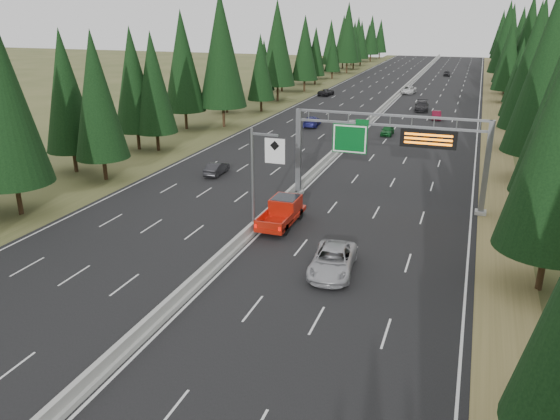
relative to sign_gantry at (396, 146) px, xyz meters
The scene contains 19 objects.
road 46.29m from the sign_gantry, 101.18° to the left, with size 32.00×260.00×0.08m, color black.
shoulder_right 46.28m from the sign_gantry, 78.86° to the left, with size 3.60×260.00×0.06m, color olive.
shoulder_left 52.70m from the sign_gantry, 120.63° to the left, with size 3.60×260.00×0.06m, color #424A22.
median_barrier 46.25m from the sign_gantry, 101.18° to the left, with size 0.70×260.00×0.85m.
sign_gantry is the anchor object (origin of this frame).
hov_sign_pole 12.96m from the sign_gantry, 130.04° to the right, with size 2.80×0.50×8.00m.
tree_row_right 35.25m from the sign_gantry, 67.66° to the left, with size 11.61×243.50×18.97m.
tree_row_left 40.33m from the sign_gantry, 139.66° to the left, with size 11.70×245.20×18.84m.
silver_minivan 15.12m from the sign_gantry, 96.33° to the right, with size 2.63×5.71×1.59m, color #A6A6AB.
red_pickup 11.15m from the sign_gantry, 135.63° to the right, with size 2.20×6.15×2.00m.
car_ahead_green 29.34m from the sign_gantry, 99.89° to the left, with size 1.50×3.72×1.27m, color #124E1F.
car_ahead_dkred 42.81m from the sign_gantry, 89.52° to the left, with size 1.36×3.91×1.29m, color #5B0D1E.
car_ahead_dkgrey 50.17m from the sign_gantry, 93.00° to the left, with size 2.23×5.49×1.59m, color black.
car_ahead_white 70.70m from the sign_gantry, 95.94° to the left, with size 2.42×5.24×1.46m, color silver.
car_ahead_far 107.08m from the sign_gantry, 91.10° to the left, with size 1.61×4.01×1.36m, color black.
car_onc_near 19.26m from the sign_gantry, 169.62° to the left, with size 1.35×3.88×1.28m, color black.
car_onc_blue 35.28m from the sign_gantry, 117.85° to the left, with size 2.06×5.06×1.47m, color navy.
car_onc_white 32.78m from the sign_gantry, 108.71° to the left, with size 1.69×4.21×1.43m, color silver.
car_onc_far 66.04m from the sign_gantry, 110.01° to the left, with size 2.21×4.79×1.33m, color black.
Camera 1 is at (14.76, -10.42, 15.82)m, focal length 35.00 mm.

